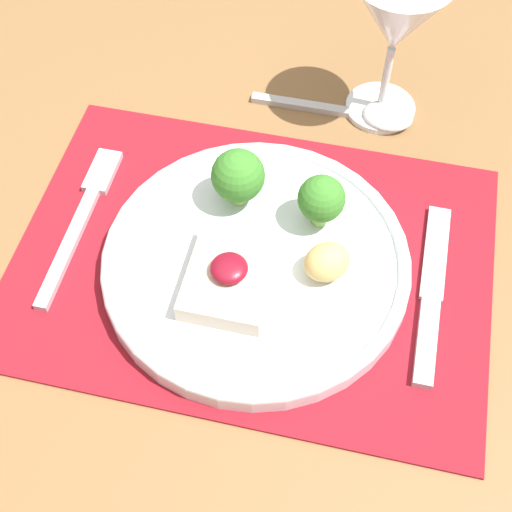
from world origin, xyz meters
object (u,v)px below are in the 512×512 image
spoon (372,114)px  wine_glass_near (397,22)px  fork (84,213)px  dinner_plate (257,256)px  knife (430,303)px

spoon → wine_glass_near: (0.01, 0.01, 0.10)m
fork → spoon: bearing=38.1°
fork → wine_glass_near: bearing=39.4°
spoon → wine_glass_near: size_ratio=1.10×
fork → spoon: 0.31m
spoon → wine_glass_near: wine_glass_near is taller
dinner_plate → spoon: bearing=70.1°
knife → wine_glass_near: bearing=105.9°
spoon → fork: bearing=-145.0°
dinner_plate → knife: dinner_plate is taller
knife → spoon: size_ratio=1.08×
dinner_plate → knife: (0.15, -0.01, -0.01)m
spoon → wine_glass_near: bearing=61.5°
knife → wine_glass_near: wine_glass_near is taller
dinner_plate → spoon: dinner_plate is taller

